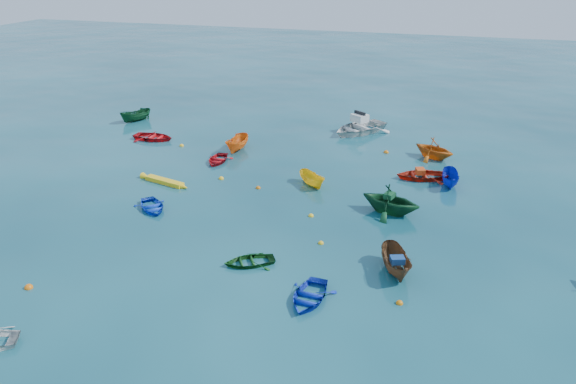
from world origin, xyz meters
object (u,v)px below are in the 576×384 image
(dinghy_blue_sw, at_px, (152,209))
(motorboat_white, at_px, (359,132))
(dinghy_blue_se, at_px, (309,300))
(kayak_yellow, at_px, (165,183))

(dinghy_blue_sw, distance_m, motorboat_white, 20.10)
(dinghy_blue_sw, relative_size, dinghy_blue_se, 0.92)
(kayak_yellow, height_order, motorboat_white, motorboat_white)
(dinghy_blue_sw, bearing_deg, kayak_yellow, 65.09)
(dinghy_blue_sw, relative_size, motorboat_white, 0.50)
(dinghy_blue_se, bearing_deg, dinghy_blue_sw, 154.26)
(motorboat_white, bearing_deg, dinghy_blue_sw, -81.47)
(dinghy_blue_sw, height_order, motorboat_white, motorboat_white)
(kayak_yellow, relative_size, motorboat_white, 0.70)
(dinghy_blue_se, distance_m, kayak_yellow, 15.66)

